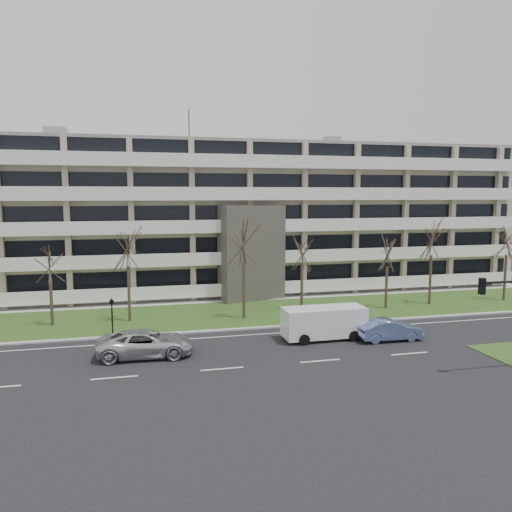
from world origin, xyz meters
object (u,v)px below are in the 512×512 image
object	(u,v)px
blue_sedan	(389,330)
white_van	(325,320)
pedestrian_signal	(112,312)
silver_pickup	(146,343)

from	to	relation	value
blue_sedan	white_van	size ratio (longest dim) A/B	0.78
blue_sedan	pedestrian_signal	distance (m)	19.49
white_van	pedestrian_signal	world-z (taller)	pedestrian_signal
silver_pickup	pedestrian_signal	xyz separation A→B (m)	(-2.23, 5.23, 0.91)
silver_pickup	white_van	xyz separation A→B (m)	(12.20, 0.99, 0.51)
silver_pickup	white_van	bearing A→B (deg)	-82.75
blue_sedan	pedestrian_signal	bearing A→B (deg)	74.38
silver_pickup	white_van	size ratio (longest dim) A/B	1.03
white_van	pedestrian_signal	size ratio (longest dim) A/B	2.12
pedestrian_signal	silver_pickup	bearing A→B (deg)	-43.52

